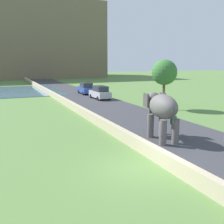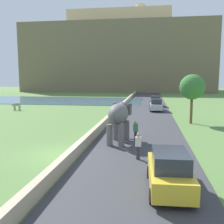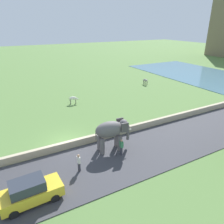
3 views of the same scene
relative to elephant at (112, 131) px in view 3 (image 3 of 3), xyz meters
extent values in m
plane|color=#567A3D|center=(-3.45, -3.51, -2.04)|extent=(220.00, 220.00, 0.00)
cube|color=tan|center=(-2.25, 14.49, -1.67)|extent=(0.40, 110.00, 0.73)
cube|color=slate|center=(-17.45, 33.65, -2.00)|extent=(36.00, 18.00, 0.08)
ellipsoid|color=#605B5B|center=(-0.03, -0.22, 0.20)|extent=(1.72, 2.85, 1.50)
cylinder|color=#605B5B|center=(-0.34, 0.70, -1.24)|extent=(0.44, 0.44, 1.60)
cylinder|color=#605B5B|center=(0.50, 0.60, -1.24)|extent=(0.44, 0.44, 1.60)
cylinder|color=#605B5B|center=(-0.55, -1.04, -1.24)|extent=(0.44, 0.44, 1.60)
cylinder|color=#605B5B|center=(0.28, -1.15, -1.24)|extent=(0.44, 0.44, 1.60)
ellipsoid|color=#605B5B|center=(0.15, 1.18, 0.39)|extent=(1.10, 1.02, 1.10)
cube|color=#484444|center=(-0.46, 1.12, 0.43)|extent=(0.21, 0.71, 0.90)
cube|color=#484444|center=(0.73, 0.97, 0.43)|extent=(0.21, 0.71, 0.90)
cylinder|color=#605B5B|center=(0.21, 1.65, -0.50)|extent=(0.28, 0.28, 1.50)
cone|color=silver|center=(-0.02, 1.61, -0.05)|extent=(0.19, 0.57, 0.17)
cone|color=silver|center=(0.42, 1.56, -0.05)|extent=(0.19, 0.57, 0.17)
cylinder|color=#484444|center=(-0.19, -1.54, -0.15)|extent=(0.08, 0.08, 0.90)
cylinder|color=#33333D|center=(1.21, 0.34, -1.61)|extent=(0.22, 0.22, 0.85)
cube|color=#388451|center=(1.21, 0.34, -0.91)|extent=(0.36, 0.22, 0.56)
sphere|color=tan|center=(1.21, 0.34, -0.52)|extent=(0.22, 0.22, 0.22)
cylinder|color=#33333D|center=(1.60, -3.89, -1.61)|extent=(0.22, 0.22, 0.85)
cube|color=silver|center=(1.60, -3.89, -0.91)|extent=(0.36, 0.22, 0.56)
sphere|color=tan|center=(1.60, -3.89, -0.52)|extent=(0.22, 0.22, 0.22)
cube|color=gold|center=(3.12, -7.80, -1.34)|extent=(1.87, 4.07, 0.80)
cube|color=#2D333D|center=(3.13, -8.00, -0.59)|extent=(1.54, 2.26, 0.70)
cylinder|color=black|center=(2.26, -6.53, -1.74)|extent=(0.21, 0.61, 0.60)
cylinder|color=black|center=(3.87, -6.46, -1.74)|extent=(0.21, 0.61, 0.60)
cylinder|color=black|center=(2.37, -9.13, -1.74)|extent=(0.21, 0.61, 0.60)
cylinder|color=black|center=(3.98, -9.06, -1.74)|extent=(0.21, 0.61, 0.60)
ellipsoid|color=silver|center=(-13.84, 0.88, -1.14)|extent=(0.79, 1.18, 0.50)
cylinder|color=#595753|center=(-13.85, 1.29, -1.71)|extent=(0.10, 0.10, 0.65)
cylinder|color=#595753|center=(-13.56, 1.19, -1.71)|extent=(0.10, 0.10, 0.65)
cylinder|color=#595753|center=(-14.12, 0.57, -1.71)|extent=(0.10, 0.10, 0.65)
cylinder|color=#595753|center=(-13.83, 0.46, -1.71)|extent=(0.10, 0.10, 0.65)
ellipsoid|color=silver|center=(-13.62, 1.47, -1.29)|extent=(0.36, 0.46, 0.26)
cone|color=beige|center=(-13.71, 1.50, -1.12)|extent=(0.04, 0.04, 0.12)
cone|color=beige|center=(-13.54, 1.44, -1.12)|extent=(0.04, 0.04, 0.12)
cylinder|color=#595753|center=(-14.02, 0.37, -1.34)|extent=(0.04, 0.04, 0.45)
ellipsoid|color=gray|center=(-17.41, 16.97, -1.14)|extent=(1.10, 0.45, 0.50)
cylinder|color=#373533|center=(-17.79, 16.81, -1.71)|extent=(0.10, 0.10, 0.65)
cylinder|color=#373533|center=(-17.80, 17.12, -1.71)|extent=(0.10, 0.10, 0.65)
cylinder|color=#373533|center=(-17.02, 16.82, -1.71)|extent=(0.10, 0.10, 0.65)
cylinder|color=#373533|center=(-17.03, 17.13, -1.71)|extent=(0.10, 0.10, 0.65)
ellipsoid|color=gray|center=(-18.04, 16.97, -1.29)|extent=(0.40, 0.24, 0.26)
cone|color=beige|center=(-18.04, 16.88, -1.12)|extent=(0.04, 0.04, 0.12)
cone|color=beige|center=(-18.04, 17.06, -1.12)|extent=(0.04, 0.04, 0.12)
cylinder|color=#373533|center=(-16.87, 16.97, -1.34)|extent=(0.04, 0.04, 0.45)
camera|label=1|loc=(-9.35, -13.60, 2.92)|focal=42.03mm
camera|label=2|loc=(2.24, -18.70, 2.84)|focal=41.30mm
camera|label=3|loc=(15.40, -8.34, 9.22)|focal=34.14mm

